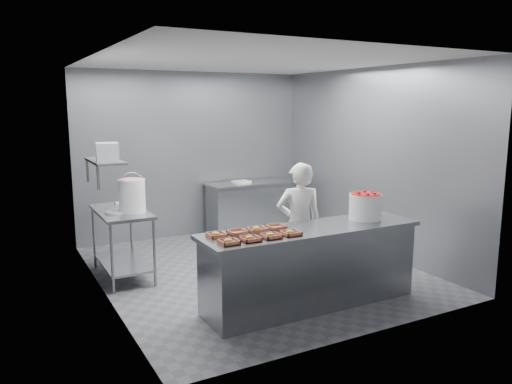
% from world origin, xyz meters
% --- Properties ---
extents(floor, '(4.50, 4.50, 0.00)m').
position_xyz_m(floor, '(0.00, 0.00, 0.00)').
color(floor, '#4C4C51').
rests_on(floor, ground).
extents(ceiling, '(4.50, 4.50, 0.00)m').
position_xyz_m(ceiling, '(0.00, 0.00, 2.80)').
color(ceiling, white).
rests_on(ceiling, wall_back).
extents(wall_back, '(4.00, 0.04, 2.80)m').
position_xyz_m(wall_back, '(0.00, 2.25, 1.40)').
color(wall_back, slate).
rests_on(wall_back, ground).
extents(wall_left, '(0.04, 4.50, 2.80)m').
position_xyz_m(wall_left, '(-2.00, 0.00, 1.40)').
color(wall_left, slate).
rests_on(wall_left, ground).
extents(wall_right, '(0.04, 4.50, 2.80)m').
position_xyz_m(wall_right, '(2.00, 0.00, 1.40)').
color(wall_right, slate).
rests_on(wall_right, ground).
extents(service_counter, '(2.60, 0.70, 0.90)m').
position_xyz_m(service_counter, '(0.00, -1.35, 0.45)').
color(service_counter, slate).
rests_on(service_counter, ground).
extents(prep_table, '(0.60, 1.20, 0.90)m').
position_xyz_m(prep_table, '(-1.65, 0.60, 0.59)').
color(prep_table, slate).
rests_on(prep_table, ground).
extents(back_counter, '(1.50, 0.60, 0.90)m').
position_xyz_m(back_counter, '(0.90, 1.90, 0.45)').
color(back_counter, slate).
rests_on(back_counter, ground).
extents(wall_shelf, '(0.35, 0.90, 0.03)m').
position_xyz_m(wall_shelf, '(-1.82, 0.60, 1.55)').
color(wall_shelf, slate).
rests_on(wall_shelf, wall_left).
extents(tray_0, '(0.19, 0.18, 0.06)m').
position_xyz_m(tray_0, '(-1.09, -1.50, 0.92)').
color(tray_0, tan).
rests_on(tray_0, service_counter).
extents(tray_1, '(0.19, 0.18, 0.06)m').
position_xyz_m(tray_1, '(-0.85, -1.50, 0.92)').
color(tray_1, tan).
rests_on(tray_1, service_counter).
extents(tray_2, '(0.19, 0.18, 0.06)m').
position_xyz_m(tray_2, '(-0.61, -1.50, 0.92)').
color(tray_2, tan).
rests_on(tray_2, service_counter).
extents(tray_3, '(0.19, 0.18, 0.06)m').
position_xyz_m(tray_3, '(-0.37, -1.50, 0.92)').
color(tray_3, tan).
rests_on(tray_3, service_counter).
extents(tray_4, '(0.19, 0.18, 0.06)m').
position_xyz_m(tray_4, '(-1.09, -1.20, 0.92)').
color(tray_4, tan).
rests_on(tray_4, service_counter).
extents(tray_5, '(0.19, 0.18, 0.04)m').
position_xyz_m(tray_5, '(-0.85, -1.20, 0.92)').
color(tray_5, tan).
rests_on(tray_5, service_counter).
extents(tray_6, '(0.19, 0.18, 0.06)m').
position_xyz_m(tray_6, '(-0.61, -1.20, 0.92)').
color(tray_6, tan).
rests_on(tray_6, service_counter).
extents(tray_7, '(0.19, 0.18, 0.04)m').
position_xyz_m(tray_7, '(-0.37, -1.20, 0.92)').
color(tray_7, tan).
rests_on(tray_7, service_counter).
extents(worker, '(0.66, 0.55, 1.56)m').
position_xyz_m(worker, '(0.23, -0.75, 0.78)').
color(worker, silver).
rests_on(worker, ground).
extents(strawberry_tub, '(0.38, 0.38, 0.32)m').
position_xyz_m(strawberry_tub, '(0.80, -1.31, 1.07)').
color(strawberry_tub, white).
rests_on(strawberry_tub, service_counter).
extents(glaze_bucket, '(0.35, 0.33, 0.51)m').
position_xyz_m(glaze_bucket, '(-1.54, 0.42, 1.12)').
color(glaze_bucket, white).
rests_on(glaze_bucket, prep_table).
extents(bucket_lid, '(0.31, 0.31, 0.02)m').
position_xyz_m(bucket_lid, '(-1.73, 0.48, 0.91)').
color(bucket_lid, white).
rests_on(bucket_lid, prep_table).
extents(rag, '(0.13, 0.11, 0.02)m').
position_xyz_m(rag, '(-1.56, 1.04, 0.91)').
color(rag, '#CCB28C').
rests_on(rag, prep_table).
extents(appliance, '(0.31, 0.34, 0.23)m').
position_xyz_m(appliance, '(-1.82, 0.44, 1.68)').
color(appliance, gray).
rests_on(appliance, wall_shelf).
extents(paper_stack, '(0.32, 0.24, 0.04)m').
position_xyz_m(paper_stack, '(0.75, 1.90, 0.92)').
color(paper_stack, silver).
rests_on(paper_stack, back_counter).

